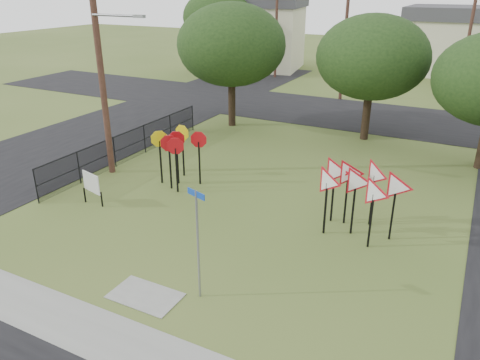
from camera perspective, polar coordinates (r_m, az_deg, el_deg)
name	(u,v)px	position (r m, az deg, el deg)	size (l,w,h in m)	color
ground	(191,256)	(15.51, -5.97, -9.16)	(140.00, 140.00, 0.00)	#3F541F
sidewalk	(101,335)	(12.90, -16.62, -17.64)	(30.00, 1.60, 0.02)	gray
street_left	(114,129)	(29.66, -15.07, 6.07)	(8.00, 50.00, 0.02)	black
street_far	(352,114)	(32.79, 13.50, 7.80)	(60.00, 8.00, 0.02)	black
curb_pad	(145,296)	(13.92, -11.48, -13.66)	(2.00, 1.20, 0.02)	gray
street_name_sign	(198,239)	(12.69, -5.16, -7.16)	(0.65, 0.24, 3.27)	gray
stop_sign_cluster	(177,145)	(20.18, -7.68, 4.20)	(2.21, 1.89, 2.42)	black
yield_sign_cluster	(358,183)	(16.52, 14.20, -0.37)	(3.33, 2.11, 2.55)	black
info_board	(91,184)	(19.33, -17.67, -0.43)	(1.05, 0.31, 1.35)	black
utility_pole_main	(101,59)	(21.44, -16.64, 13.97)	(3.55, 0.33, 10.00)	#4C2E23
far_pole_a	(345,37)	(36.31, 12.69, 16.68)	(1.40, 0.24, 9.00)	#4C2E23
far_pole_b	(468,40)	(39.10, 26.06, 15.04)	(1.40, 0.24, 8.50)	#4C2E23
far_pole_c	(276,26)	(44.58, 4.45, 18.20)	(1.40, 0.24, 9.00)	#4C2E23
fence_run	(130,144)	(23.95, -13.26, 4.24)	(0.05, 11.55, 1.50)	black
house_left	(255,31)	(49.93, 1.89, 17.65)	(10.58, 8.88, 7.20)	beige
house_mid	(450,40)	(51.24, 24.27, 15.32)	(8.40, 8.40, 6.20)	beige
tree_near_left	(231,45)	(28.46, -1.05, 16.15)	(6.40, 6.40, 7.27)	black
tree_near_mid	(372,57)	(26.69, 15.85, 14.19)	(6.00, 6.00, 6.80)	black
tree_far_left	(219,17)	(47.21, -2.63, 19.19)	(6.80, 6.80, 7.73)	black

